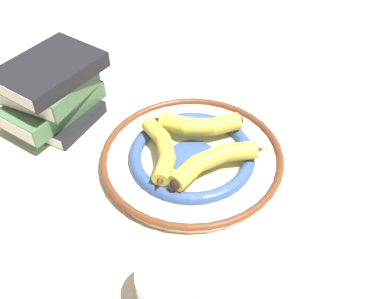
# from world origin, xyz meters

# --- Properties ---
(ground_plane) EXTENTS (2.80, 2.80, 0.00)m
(ground_plane) POSITION_xyz_m (0.00, 0.00, 0.00)
(ground_plane) COLOR beige
(decorative_bowl) EXTENTS (0.37, 0.37, 0.03)m
(decorative_bowl) POSITION_xyz_m (-0.01, -0.04, 0.02)
(decorative_bowl) COLOR beige
(decorative_bowl) RESTS_ON ground_plane
(banana_a) EXTENTS (0.07, 0.19, 0.03)m
(banana_a) POSITION_xyz_m (0.05, -0.04, 0.05)
(banana_a) COLOR gold
(banana_a) RESTS_ON decorative_bowl
(banana_b) EXTENTS (0.18, 0.10, 0.04)m
(banana_b) POSITION_xyz_m (-0.04, -0.09, 0.05)
(banana_b) COLOR gold
(banana_b) RESTS_ON decorative_bowl
(banana_c) EXTENTS (0.21, 0.08, 0.04)m
(banana_c) POSITION_xyz_m (-0.04, 0.02, 0.05)
(banana_c) COLOR gold
(banana_c) RESTS_ON decorative_bowl
(book_stack) EXTENTS (0.26, 0.24, 0.15)m
(book_stack) POSITION_xyz_m (0.22, -0.27, 0.08)
(book_stack) COLOR black
(book_stack) RESTS_ON ground_plane
(coffee_mug) EXTENTS (0.12, 0.12, 0.09)m
(coffee_mug) POSITION_xyz_m (0.13, 0.24, 0.04)
(coffee_mug) COLOR white
(coffee_mug) RESTS_ON ground_plane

